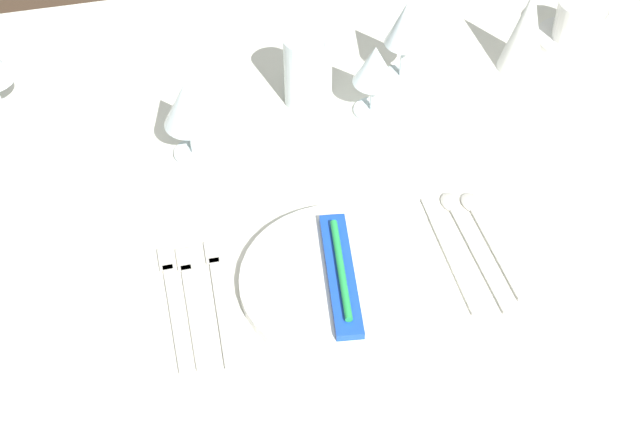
% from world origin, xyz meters
% --- Properties ---
extents(ground_plane, '(6.00, 6.00, 0.00)m').
position_xyz_m(ground_plane, '(0.00, 0.00, 0.00)').
color(ground_plane, '#4C3828').
extents(dining_table, '(1.80, 1.11, 0.74)m').
position_xyz_m(dining_table, '(0.00, 0.00, 0.66)').
color(dining_table, silver).
rests_on(dining_table, ground).
extents(dinner_plate, '(0.27, 0.27, 0.02)m').
position_xyz_m(dinner_plate, '(-0.02, -0.24, 0.75)').
color(dinner_plate, white).
rests_on(dinner_plate, dining_table).
extents(toothbrush_package, '(0.06, 0.21, 0.02)m').
position_xyz_m(toothbrush_package, '(-0.02, -0.24, 0.77)').
color(toothbrush_package, blue).
rests_on(toothbrush_package, dinner_plate).
extents(fork_outer, '(0.03, 0.22, 0.00)m').
position_xyz_m(fork_outer, '(-0.19, -0.22, 0.74)').
color(fork_outer, beige).
rests_on(fork_outer, dining_table).
extents(fork_inner, '(0.02, 0.21, 0.00)m').
position_xyz_m(fork_inner, '(-0.22, -0.22, 0.74)').
color(fork_inner, beige).
rests_on(fork_inner, dining_table).
extents(fork_salad, '(0.02, 0.21, 0.00)m').
position_xyz_m(fork_salad, '(-0.25, -0.21, 0.74)').
color(fork_salad, beige).
rests_on(fork_salad, dining_table).
extents(dinner_knife, '(0.02, 0.22, 0.00)m').
position_xyz_m(dinner_knife, '(0.14, -0.22, 0.74)').
color(dinner_knife, beige).
rests_on(dinner_knife, dining_table).
extents(spoon_soup, '(0.03, 0.23, 0.01)m').
position_xyz_m(spoon_soup, '(0.18, -0.19, 0.74)').
color(spoon_soup, beige).
rests_on(spoon_soup, dining_table).
extents(spoon_dessert, '(0.03, 0.21, 0.01)m').
position_xyz_m(spoon_dessert, '(0.21, -0.19, 0.74)').
color(spoon_dessert, beige).
rests_on(spoon_dessert, dining_table).
extents(saucer_left, '(0.14, 0.14, 0.01)m').
position_xyz_m(saucer_left, '(0.53, 0.22, 0.74)').
color(saucer_left, white).
rests_on(saucer_left, dining_table).
extents(coffee_cup_left, '(0.11, 0.08, 0.07)m').
position_xyz_m(coffee_cup_left, '(0.53, 0.22, 0.79)').
color(coffee_cup_left, white).
rests_on(coffee_cup_left, saucer_left).
extents(wine_glass_centre, '(0.07, 0.07, 0.15)m').
position_xyz_m(wine_glass_centre, '(0.19, 0.19, 0.84)').
color(wine_glass_centre, silver).
rests_on(wine_glass_centre, dining_table).
extents(wine_glass_left, '(0.08, 0.08, 0.14)m').
position_xyz_m(wine_glass_left, '(-0.18, 0.07, 0.84)').
color(wine_glass_left, silver).
rests_on(wine_glass_left, dining_table).
extents(wine_glass_far, '(0.07, 0.07, 0.13)m').
position_xyz_m(wine_glass_far, '(0.12, 0.11, 0.83)').
color(wine_glass_far, silver).
rests_on(wine_glass_far, dining_table).
extents(drink_tumbler, '(0.07, 0.07, 0.12)m').
position_xyz_m(drink_tumbler, '(0.02, 0.16, 0.80)').
color(drink_tumbler, silver).
rests_on(drink_tumbler, dining_table).
extents(napkin_folded, '(0.08, 0.08, 0.16)m').
position_xyz_m(napkin_folded, '(0.40, 0.17, 0.82)').
color(napkin_folded, white).
rests_on(napkin_folded, dining_table).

